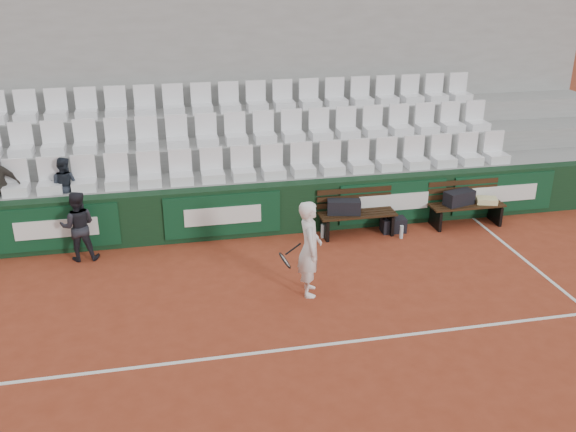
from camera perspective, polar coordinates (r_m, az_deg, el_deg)
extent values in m
plane|color=#973A22|center=(9.08, -1.63, -11.96)|extent=(80.00, 80.00, 0.00)
cube|color=white|center=(9.08, -1.63, -11.94)|extent=(18.00, 0.06, 0.01)
cube|color=#103219|center=(12.36, -4.99, 0.36)|extent=(18.00, 0.30, 1.00)
cube|color=#0C381E|center=(12.27, -19.87, -1.02)|extent=(2.20, 0.04, 0.82)
cube|color=#0C381E|center=(12.17, -5.82, 0.08)|extent=(2.20, 0.04, 0.82)
cube|color=#0C381E|center=(12.93, 9.32, 1.26)|extent=(2.20, 0.04, 0.82)
cube|color=#0C381E|center=(13.94, 18.59, 1.94)|extent=(2.20, 0.04, 0.82)
cube|color=gray|center=(12.93, -5.33, 1.38)|extent=(18.00, 0.95, 1.00)
cube|color=gray|center=(13.75, -5.85, 3.65)|extent=(18.00, 0.95, 1.45)
cube|color=#989896|center=(14.58, -6.30, 5.66)|extent=(18.00, 0.95, 1.90)
cube|color=#979895|center=(14.88, -6.76, 10.95)|extent=(18.00, 0.30, 4.40)
cube|color=white|center=(12.50, -5.37, 4.58)|extent=(11.90, 0.44, 0.63)
cube|color=white|center=(13.28, -5.94, 7.66)|extent=(11.90, 0.44, 0.63)
cube|color=white|center=(14.10, -6.44, 10.39)|extent=(11.90, 0.44, 0.63)
cube|color=black|center=(12.55, 6.15, -0.69)|extent=(1.50, 0.56, 0.45)
cube|color=#341F0F|center=(13.40, 15.52, 0.13)|extent=(1.50, 0.56, 0.45)
cube|color=black|center=(12.37, 4.99, 0.81)|extent=(0.68, 0.41, 0.27)
cube|color=black|center=(13.22, 14.97, 1.58)|extent=(0.66, 0.44, 0.28)
cube|color=beige|center=(13.47, 17.24, 1.33)|extent=(0.47, 0.40, 0.11)
cube|color=black|center=(12.80, 9.34, -0.78)|extent=(0.48, 0.30, 0.29)
cylinder|color=silver|center=(12.39, 3.11, -1.34)|extent=(0.08, 0.08, 0.28)
cylinder|color=silver|center=(12.54, 10.05, -1.41)|extent=(0.07, 0.07, 0.26)
imported|color=white|center=(10.14, 1.94, -2.89)|extent=(0.47, 0.63, 1.59)
torus|color=black|center=(10.13, -0.28, -3.98)|extent=(0.19, 0.30, 0.26)
cylinder|color=black|center=(10.08, 0.45, -2.95)|extent=(0.26, 0.03, 0.20)
imported|color=black|center=(11.91, -18.16, -0.86)|extent=(0.63, 0.50, 1.28)
imported|color=black|center=(12.54, -19.50, 4.53)|extent=(0.64, 0.58, 1.09)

